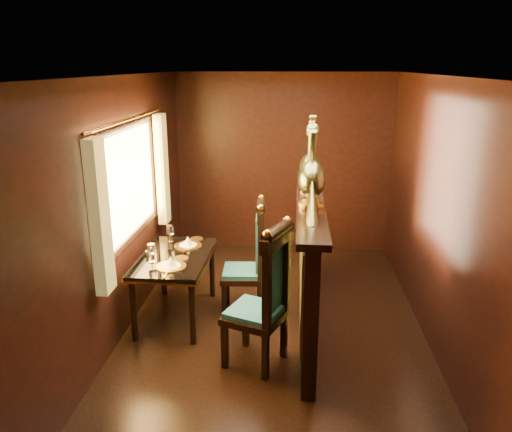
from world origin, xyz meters
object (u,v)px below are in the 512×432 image
Objects in this scene: dining_table at (175,262)px; peacock_right at (310,155)px; peacock_left at (312,163)px; chair_right at (254,255)px; chair_left at (268,293)px.

dining_table is 1.66× the size of peacock_right.
chair_right is at bearing 137.36° from peacock_left.
peacock_right reaches higher than chair_right.
peacock_left reaches higher than peacock_right.
chair_right is 1.20m from peacock_right.
peacock_right is (0.36, 1.13, 1.01)m from chair_left.
dining_table is 1.49× the size of peacock_left.
peacock_right is at bearing 94.22° from chair_left.
chair_left reaches higher than dining_table.
dining_table is 1.82m from peacock_left.
chair_right is (0.81, 0.17, 0.04)m from dining_table.
chair_left reaches higher than chair_right.
chair_left is at bearing -126.79° from peacock_left.
peacock_left is 1.11× the size of peacock_right.
chair_left is (1.02, -0.83, 0.08)m from dining_table.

